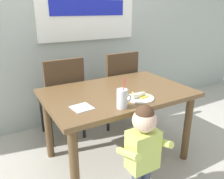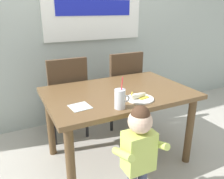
# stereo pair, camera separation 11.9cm
# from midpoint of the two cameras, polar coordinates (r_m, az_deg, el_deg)

# --- Properties ---
(ground_plane) EXTENTS (24.00, 24.00, 0.00)m
(ground_plane) POSITION_cam_midpoint_polar(r_m,az_deg,el_deg) (2.42, 2.93, -16.70)
(ground_plane) COLOR #B7B2A8
(back_wall) EXTENTS (6.40, 0.17, 2.90)m
(back_wall) POSITION_cam_midpoint_polar(r_m,az_deg,el_deg) (2.94, -7.46, 19.88)
(back_wall) COLOR #ADB7B2
(back_wall) RESTS_ON ground
(dining_table) EXTENTS (1.32, 0.87, 0.72)m
(dining_table) POSITION_cam_midpoint_polar(r_m,az_deg,el_deg) (2.11, 3.22, -2.97)
(dining_table) COLOR brown
(dining_table) RESTS_ON ground
(dining_chair_left) EXTENTS (0.44, 0.44, 0.96)m
(dining_chair_left) POSITION_cam_midpoint_polar(r_m,az_deg,el_deg) (2.56, -10.20, -1.05)
(dining_chair_left) COLOR #4C3826
(dining_chair_left) RESTS_ON ground
(dining_chair_right) EXTENTS (0.44, 0.44, 0.96)m
(dining_chair_right) POSITION_cam_midpoint_polar(r_m,az_deg,el_deg) (2.81, 3.63, 1.17)
(dining_chair_right) COLOR #4C3826
(dining_chair_right) RESTS_ON ground
(toddler_standing) EXTENTS (0.33, 0.24, 0.84)m
(toddler_standing) POSITION_cam_midpoint_polar(r_m,az_deg,el_deg) (1.65, 9.00, -14.16)
(toddler_standing) COLOR #3F4760
(toddler_standing) RESTS_ON ground
(milk_cup) EXTENTS (0.13, 0.08, 0.25)m
(milk_cup) POSITION_cam_midpoint_polar(r_m,az_deg,el_deg) (1.70, 4.07, -2.68)
(milk_cup) COLOR silver
(milk_cup) RESTS_ON dining_table
(snack_plate) EXTENTS (0.23, 0.23, 0.01)m
(snack_plate) POSITION_cam_midpoint_polar(r_m,az_deg,el_deg) (1.90, 8.91, -2.36)
(snack_plate) COLOR white
(snack_plate) RESTS_ON dining_table
(peeled_banana) EXTENTS (0.18, 0.12, 0.07)m
(peeled_banana) POSITION_cam_midpoint_polar(r_m,az_deg,el_deg) (1.89, 8.60, -1.57)
(peeled_banana) COLOR #F4EAC6
(peeled_banana) RESTS_ON snack_plate
(paper_napkin) EXTENTS (0.16, 0.16, 0.00)m
(paper_napkin) POSITION_cam_midpoint_polar(r_m,az_deg,el_deg) (1.75, -6.17, -4.39)
(paper_napkin) COLOR silver
(paper_napkin) RESTS_ON dining_table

